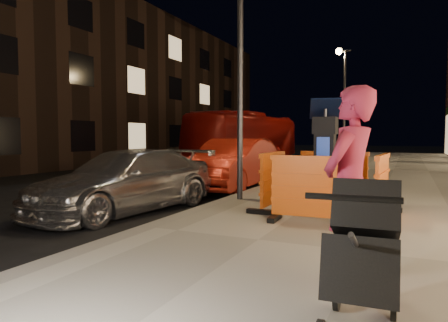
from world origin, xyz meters
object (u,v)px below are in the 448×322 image
at_px(parking_kiosk, 325,160).
at_px(bus_doubledecker, 247,163).
at_px(barrier_front, 313,190).
at_px(car_red, 234,189).
at_px(car_silver, 126,212).
at_px(man, 350,187).
at_px(barrier_kerbside, 273,181).
at_px(barrier_back, 334,178).
at_px(barrier_bldgside, 382,186).
at_px(stroller, 361,261).

bearing_deg(parking_kiosk, bus_doubledecker, 118.59).
bearing_deg(barrier_front, car_red, 123.77).
relative_size(barrier_front, car_silver, 0.32).
bearing_deg(car_silver, parking_kiosk, 20.28).
relative_size(car_silver, man, 2.34).
xyz_separation_m(barrier_front, barrier_kerbside, (-0.95, 0.95, 0.00)).
bearing_deg(barrier_back, parking_kiosk, -85.12).
xyz_separation_m(barrier_front, car_red, (-3.15, 4.19, -0.68)).
relative_size(barrier_bldgside, car_red, 0.31).
bearing_deg(stroller, barrier_kerbside, 112.01).
height_order(bus_doubledecker, man, man).
xyz_separation_m(barrier_back, barrier_kerbside, (-0.95, -0.95, 0.00)).
bearing_deg(car_silver, stroller, -27.46).
bearing_deg(stroller, car_silver, 140.80).
distance_m(barrier_bldgside, bus_doubledecker, 15.79).
bearing_deg(car_red, parking_kiosk, -46.55).
relative_size(barrier_back, barrier_bldgside, 1.00).
bearing_deg(barrier_kerbside, barrier_front, -135.12).
distance_m(barrier_front, bus_doubledecker, 16.19).
bearing_deg(man, barrier_bldgside, -164.66).
bearing_deg(barrier_back, man, -73.87).
relative_size(barrier_kerbside, stroller, 1.32).
distance_m(car_silver, man, 5.40).
bearing_deg(barrier_back, barrier_kerbside, -130.12).
xyz_separation_m(parking_kiosk, barrier_back, (0.00, 0.95, -0.42)).
relative_size(barrier_kerbside, bus_doubledecker, 0.14).
relative_size(car_silver, car_red, 0.98).
relative_size(parking_kiosk, car_red, 0.43).
height_order(barrier_bldgside, stroller, barrier_bldgside).
bearing_deg(stroller, barrier_front, 104.52).
height_order(barrier_front, stroller, barrier_front).
bearing_deg(parking_kiosk, barrier_back, 91.88).
xyz_separation_m(car_silver, stroller, (4.81, -3.50, 0.66)).
bearing_deg(parking_kiosk, barrier_front, -88.12).
xyz_separation_m(barrier_front, bus_doubledecker, (-6.89, 14.64, -0.68)).
bearing_deg(barrier_bldgside, car_red, 55.52).
height_order(barrier_back, barrier_bldgside, same).
bearing_deg(barrier_bldgside, bus_doubledecker, 33.68).
bearing_deg(parking_kiosk, stroller, -74.20).
distance_m(parking_kiosk, stroller, 4.43).
height_order(barrier_bldgside, car_red, barrier_bldgside).
xyz_separation_m(barrier_bldgside, man, (-0.09, -3.38, 0.38)).
distance_m(barrier_kerbside, barrier_bldgside, 1.90).
xyz_separation_m(barrier_bldgside, bus_doubledecker, (-7.84, 13.69, -0.68)).
bearing_deg(man, barrier_back, -151.90).
bearing_deg(barrier_front, barrier_kerbside, 131.88).
distance_m(car_red, stroller, 8.64).
xyz_separation_m(parking_kiosk, car_red, (-3.15, 3.24, -1.09)).
bearing_deg(barrier_kerbside, barrier_back, -45.12).
distance_m(barrier_front, man, 2.61).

